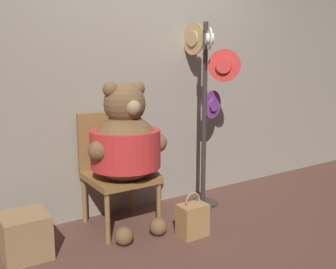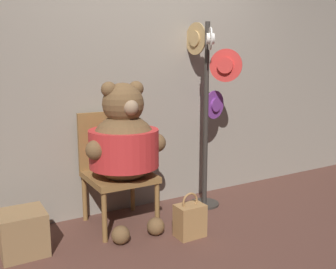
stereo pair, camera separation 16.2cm
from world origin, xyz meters
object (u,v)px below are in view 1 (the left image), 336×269
(chair, at_px, (115,166))
(teddy_bear, at_px, (126,144))
(hat_display_rack, at_px, (208,98))
(handbag_on_ground, at_px, (193,219))

(chair, distance_m, teddy_bear, 0.28)
(chair, relative_size, hat_display_rack, 0.54)
(chair, distance_m, hat_display_rack, 1.06)
(teddy_bear, relative_size, handbag_on_ground, 3.36)
(chair, xyz_separation_m, handbag_on_ground, (0.39, -0.57, -0.36))
(handbag_on_ground, bearing_deg, teddy_bear, 133.50)
(hat_display_rack, height_order, handbag_on_ground, hat_display_rack)
(teddy_bear, relative_size, hat_display_rack, 0.70)
(hat_display_rack, relative_size, handbag_on_ground, 4.78)
(hat_display_rack, bearing_deg, teddy_bear, -174.14)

